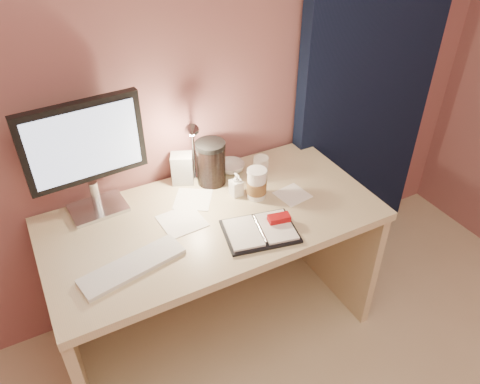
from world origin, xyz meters
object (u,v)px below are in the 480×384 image
keyboard (132,266)px  coffee_cup (257,185)px  bowl (231,167)px  dark_jar (211,165)px  desk_lamp (206,143)px  desk (208,245)px  lotion_bottle (236,184)px  monitor (85,149)px  planner (262,230)px  product_box (182,169)px  clear_cup (261,169)px

keyboard → coffee_cup: size_ratio=2.77×
bowl → dark_jar: dark_jar is taller
coffee_cup → desk_lamp: desk_lamp is taller
desk → lotion_bottle: bearing=4.6°
monitor → planner: monitor is taller
product_box → desk_lamp: (0.10, -0.06, 0.14)m
desk → bowl: 0.38m
clear_cup → bowl: size_ratio=0.90×
lotion_bottle → dark_jar: (-0.05, 0.14, 0.04)m
planner → coffee_cup: size_ratio=2.28×
keyboard → lotion_bottle: (0.55, 0.22, 0.05)m
product_box → desk_lamp: size_ratio=0.43×
keyboard → bowl: 0.73m
coffee_cup → bowl: bearing=91.2°
planner → desk: bearing=128.4°
monitor → clear_cup: monitor is taller
keyboard → lotion_bottle: size_ratio=3.59×
desk → planner: planner is taller
planner → dark_jar: 0.42m
desk → monitor: size_ratio=2.79×
desk_lamp → bowl: bearing=36.6°
monitor → bowl: (0.64, 0.00, -0.28)m
planner → coffee_cup: (0.10, 0.21, 0.06)m
desk → bowl: (0.22, 0.19, 0.25)m
desk → desk_lamp: size_ratio=4.18×
product_box → keyboard: bearing=-107.6°
lotion_bottle → desk_lamp: desk_lamp is taller
planner → bowl: bearing=90.5°
lotion_bottle → desk: bearing=-175.4°
monitor → lotion_bottle: size_ratio=4.56×
monitor → keyboard: bearing=-90.3°
product_box → desk_lamp: desk_lamp is taller
desk → planner: size_ratio=4.31×
desk → keyboard: size_ratio=3.54×
coffee_cup → bowl: coffee_cup is taller
lotion_bottle → monitor: bearing=162.7°
lotion_bottle → product_box: (-0.17, 0.20, 0.02)m
keyboard → lotion_bottle: lotion_bottle is taller
lotion_bottle → desk_lamp: 0.22m
planner → clear_cup: (0.18, 0.32, 0.05)m
clear_cup → lotion_bottle: size_ratio=1.09×
lotion_bottle → bowl: bearing=70.3°
lotion_bottle → dark_jar: 0.16m
clear_cup → desk: bearing=-168.2°
planner → lotion_bottle: (0.03, 0.27, 0.04)m
lotion_bottle → planner: bearing=-95.6°
desk → coffee_cup: 0.37m
dark_jar → desk_lamp: 0.12m
keyboard → desk_lamp: desk_lamp is taller
coffee_cup → desk: bearing=168.8°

